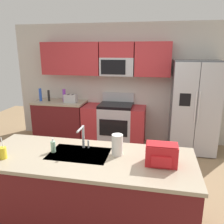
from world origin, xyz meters
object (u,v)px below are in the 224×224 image
at_px(sink_faucet, 83,135).
at_px(paper_towel_roll, 117,145).
at_px(bottle_purple, 64,95).
at_px(range_oven, 114,124).
at_px(backpack, 162,154).
at_px(pepper_mill, 49,96).
at_px(toaster, 71,98).
at_px(refrigerator, 194,107).
at_px(soap_dispenser, 53,146).
at_px(bottle_blue, 40,95).
at_px(drink_cup_yellow, 3,153).

bearing_deg(sink_faucet, paper_towel_roll, -10.94).
relative_size(bottle_purple, paper_towel_roll, 1.19).
distance_m(range_oven, paper_towel_roll, 2.56).
bearing_deg(backpack, bottle_purple, 129.70).
bearing_deg(pepper_mill, paper_towel_roll, -50.18).
xyz_separation_m(toaster, bottle_purple, (-0.17, 0.06, 0.05)).
relative_size(refrigerator, bottle_purple, 6.47).
bearing_deg(backpack, range_oven, 110.96).
distance_m(pepper_mill, soap_dispenser, 2.83).
height_order(range_oven, soap_dispenser, range_oven).
relative_size(toaster, bottle_blue, 0.97).
bearing_deg(paper_towel_roll, range_oven, 101.64).
distance_m(refrigerator, soap_dispenser, 3.08).
height_order(pepper_mill, paper_towel_roll, pepper_mill).
relative_size(sink_faucet, backpack, 0.88).
bearing_deg(range_oven, drink_cup_yellow, -104.14).
xyz_separation_m(refrigerator, bottle_blue, (-3.37, 0.04, 0.12)).
distance_m(range_oven, toaster, 1.12).
height_order(pepper_mill, drink_cup_yellow, pepper_mill).
bearing_deg(drink_cup_yellow, refrigerator, 49.10).
bearing_deg(bottle_purple, soap_dispenser, -69.96).
bearing_deg(paper_towel_roll, bottle_blue, 132.71).
xyz_separation_m(bottle_blue, paper_towel_roll, (2.22, -2.41, -0.02)).
height_order(soap_dispenser, paper_towel_roll, paper_towel_roll).
distance_m(drink_cup_yellow, backpack, 1.70).
bearing_deg(drink_cup_yellow, paper_towel_roll, 15.69).
bearing_deg(toaster, drink_cup_yellow, -84.14).
distance_m(bottle_purple, paper_towel_roll, 2.95).
bearing_deg(pepper_mill, bottle_purple, 0.99).
height_order(bottle_purple, paper_towel_roll, bottle_purple).
height_order(toaster, bottle_blue, bottle_blue).
xyz_separation_m(toaster, paper_towel_roll, (1.48, -2.39, 0.03)).
distance_m(toaster, bottle_blue, 0.74).
bearing_deg(sink_faucet, refrigerator, 55.54).
height_order(pepper_mill, soap_dispenser, pepper_mill).
bearing_deg(bottle_blue, soap_dispenser, -59.14).
distance_m(bottle_blue, drink_cup_yellow, 2.93).
relative_size(range_oven, pepper_mill, 5.45).
bearing_deg(backpack, refrigerator, 75.29).
bearing_deg(bottle_purple, sink_faucet, -62.48).
height_order(range_oven, bottle_blue, bottle_blue).
height_order(range_oven, refrigerator, refrigerator).
height_order(refrigerator, paper_towel_roll, refrigerator).
distance_m(pepper_mill, bottle_blue, 0.19).
distance_m(soap_dispenser, paper_towel_roll, 0.74).
distance_m(toaster, sink_faucet, 2.54).
height_order(range_oven, toaster, range_oven).
bearing_deg(pepper_mill, drink_cup_yellow, -73.36).
distance_m(toaster, backpack, 3.20).
bearing_deg(paper_towel_roll, backpack, -15.63).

